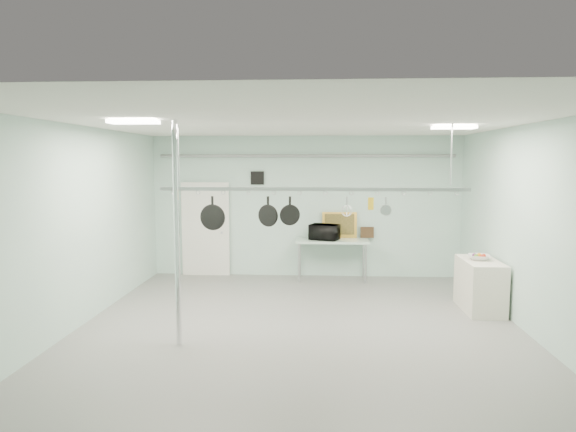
# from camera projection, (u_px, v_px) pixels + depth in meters

# --- Properties ---
(floor) EXTENTS (8.00, 8.00, 0.00)m
(floor) POSITION_uv_depth(u_px,v_px,m) (299.00, 333.00, 7.89)
(floor) COLOR gray
(floor) RESTS_ON ground
(ceiling) EXTENTS (7.00, 8.00, 0.02)m
(ceiling) POSITION_uv_depth(u_px,v_px,m) (299.00, 123.00, 7.55)
(ceiling) COLOR silver
(ceiling) RESTS_ON back_wall
(back_wall) EXTENTS (7.00, 0.02, 3.20)m
(back_wall) POSITION_uv_depth(u_px,v_px,m) (306.00, 207.00, 11.68)
(back_wall) COLOR silver
(back_wall) RESTS_ON floor
(right_wall) EXTENTS (0.02, 8.00, 3.20)m
(right_wall) POSITION_uv_depth(u_px,v_px,m) (536.00, 232.00, 7.52)
(right_wall) COLOR silver
(right_wall) RESTS_ON floor
(door) EXTENTS (1.10, 0.10, 2.20)m
(door) POSITION_uv_depth(u_px,v_px,m) (206.00, 230.00, 11.83)
(door) COLOR silver
(door) RESTS_ON floor
(wall_vent) EXTENTS (0.30, 0.04, 0.30)m
(wall_vent) POSITION_uv_depth(u_px,v_px,m) (257.00, 178.00, 11.66)
(wall_vent) COLOR black
(wall_vent) RESTS_ON back_wall
(conduit_pipe) EXTENTS (6.60, 0.07, 0.07)m
(conduit_pipe) POSITION_uv_depth(u_px,v_px,m) (306.00, 156.00, 11.47)
(conduit_pipe) COLOR gray
(conduit_pipe) RESTS_ON back_wall
(chrome_pole) EXTENTS (0.08, 0.08, 3.20)m
(chrome_pole) POSITION_uv_depth(u_px,v_px,m) (177.00, 235.00, 7.23)
(chrome_pole) COLOR silver
(chrome_pole) RESTS_ON floor
(prep_table) EXTENTS (1.60, 0.70, 0.91)m
(prep_table) POSITION_uv_depth(u_px,v_px,m) (332.00, 243.00, 11.34)
(prep_table) COLOR silver
(prep_table) RESTS_ON floor
(side_cabinet) EXTENTS (0.60, 1.20, 0.90)m
(side_cabinet) POSITION_uv_depth(u_px,v_px,m) (480.00, 285.00, 9.05)
(side_cabinet) COLOR beige
(side_cabinet) RESTS_ON floor
(pot_rack) EXTENTS (4.80, 0.06, 1.00)m
(pot_rack) POSITION_uv_depth(u_px,v_px,m) (313.00, 187.00, 7.94)
(pot_rack) COLOR #B7B7BC
(pot_rack) RESTS_ON ceiling
(light_panel_left) EXTENTS (0.65, 0.30, 0.05)m
(light_panel_left) POSITION_uv_depth(u_px,v_px,m) (133.00, 122.00, 6.89)
(light_panel_left) COLOR white
(light_panel_left) RESTS_ON ceiling
(light_panel_right) EXTENTS (0.65, 0.30, 0.05)m
(light_panel_right) POSITION_uv_depth(u_px,v_px,m) (454.00, 127.00, 8.01)
(light_panel_right) COLOR white
(light_panel_right) RESTS_ON ceiling
(microwave) EXTENTS (0.72, 0.60, 0.34)m
(microwave) POSITION_uv_depth(u_px,v_px,m) (325.00, 232.00, 11.28)
(microwave) COLOR black
(microwave) RESTS_ON prep_table
(coffee_canister) EXTENTS (0.17, 0.17, 0.23)m
(coffee_canister) POSITION_uv_depth(u_px,v_px,m) (333.00, 235.00, 11.24)
(coffee_canister) COLOR silver
(coffee_canister) RESTS_ON prep_table
(painting_large) EXTENTS (0.78, 0.14, 0.58)m
(painting_large) POSITION_uv_depth(u_px,v_px,m) (339.00, 225.00, 11.59)
(painting_large) COLOR gold
(painting_large) RESTS_ON prep_table
(painting_small) EXTENTS (0.30, 0.08, 0.25)m
(painting_small) POSITION_uv_depth(u_px,v_px,m) (367.00, 232.00, 11.57)
(painting_small) COLOR #382413
(painting_small) RESTS_ON prep_table
(fruit_bowl) EXTENTS (0.42, 0.42, 0.09)m
(fruit_bowl) POSITION_uv_depth(u_px,v_px,m) (479.00, 257.00, 9.03)
(fruit_bowl) COLOR silver
(fruit_bowl) RESTS_ON side_cabinet
(skillet_left) EXTENTS (0.41, 0.12, 0.54)m
(skillet_left) POSITION_uv_depth(u_px,v_px,m) (213.00, 213.00, 8.08)
(skillet_left) COLOR black
(skillet_left) RESTS_ON pot_rack
(skillet_mid) EXTENTS (0.34, 0.19, 0.47)m
(skillet_mid) POSITION_uv_depth(u_px,v_px,m) (268.00, 211.00, 8.02)
(skillet_mid) COLOR black
(skillet_mid) RESTS_ON pot_rack
(skillet_right) EXTENTS (0.32, 0.16, 0.44)m
(skillet_right) POSITION_uv_depth(u_px,v_px,m) (290.00, 210.00, 8.00)
(skillet_right) COLOR black
(skillet_right) RESTS_ON pot_rack
(whisk) EXTENTS (0.22, 0.22, 0.32)m
(whisk) POSITION_uv_depth(u_px,v_px,m) (347.00, 207.00, 7.94)
(whisk) COLOR silver
(whisk) RESTS_ON pot_rack
(grater) EXTENTS (0.09, 0.04, 0.21)m
(grater) POSITION_uv_depth(u_px,v_px,m) (371.00, 204.00, 7.92)
(grater) COLOR gold
(grater) RESTS_ON pot_rack
(saucepan) EXTENTS (0.18, 0.12, 0.30)m
(saucepan) POSITION_uv_depth(u_px,v_px,m) (386.00, 207.00, 7.91)
(saucepan) COLOR silver
(saucepan) RESTS_ON pot_rack
(fruit_cluster) EXTENTS (0.24, 0.24, 0.09)m
(fruit_cluster) POSITION_uv_depth(u_px,v_px,m) (479.00, 255.00, 9.02)
(fruit_cluster) COLOR #B82710
(fruit_cluster) RESTS_ON fruit_bowl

